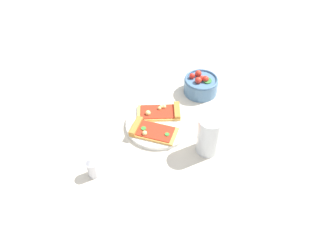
% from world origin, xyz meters
% --- Properties ---
extents(ground_plane, '(2.40, 2.40, 0.00)m').
position_xyz_m(ground_plane, '(0.00, 0.00, 0.00)').
color(ground_plane, beige).
rests_on(ground_plane, ground).
extents(plate, '(0.22, 0.22, 0.01)m').
position_xyz_m(plate, '(0.02, -0.04, 0.01)').
color(plate, white).
rests_on(plate, ground_plane).
extents(pizza_slice_near, '(0.16, 0.10, 0.02)m').
position_xyz_m(pizza_slice_near, '(0.03, 0.01, 0.02)').
color(pizza_slice_near, '#E5B256').
rests_on(pizza_slice_near, plate).
extents(pizza_slice_far, '(0.16, 0.14, 0.02)m').
position_xyz_m(pizza_slice_far, '(-0.02, -0.07, 0.02)').
color(pizza_slice_far, gold).
rests_on(pizza_slice_far, plate).
extents(salad_bowl, '(0.13, 0.13, 0.08)m').
position_xyz_m(salad_bowl, '(0.20, 0.11, 0.03)').
color(salad_bowl, '#4C7299').
rests_on(salad_bowl, ground_plane).
extents(soda_glass, '(0.07, 0.07, 0.13)m').
position_xyz_m(soda_glass, '(0.15, -0.17, 0.06)').
color(soda_glass, silver).
rests_on(soda_glass, ground_plane).
extents(pepper_shaker, '(0.04, 0.04, 0.07)m').
position_xyz_m(pepper_shaker, '(-0.20, -0.20, 0.03)').
color(pepper_shaker, silver).
rests_on(pepper_shaker, ground_plane).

